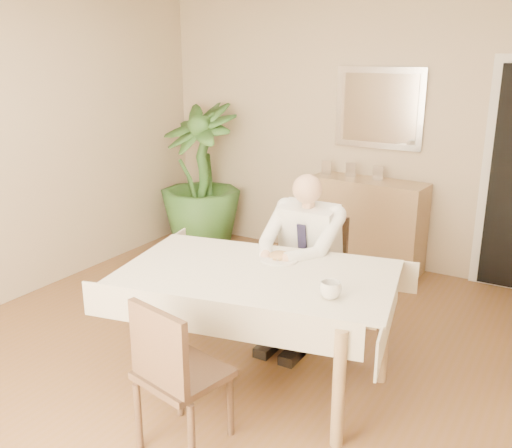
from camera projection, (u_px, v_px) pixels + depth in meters
The scene contains 16 objects.
room at pixel (227, 184), 3.48m from camera, with size 5.00×5.02×2.60m.
mirror at pixel (379, 108), 5.39m from camera, with size 0.86×0.04×0.76m.
dining_table at pixel (258, 284), 3.60m from camera, with size 1.91×1.35×0.75m.
chair_far at pixel (316, 266), 4.37m from camera, with size 0.44×0.44×0.88m.
chair_near at pixel (174, 370), 2.96m from camera, with size 0.49×0.49×0.88m.
seated_man at pixel (300, 253), 4.08m from camera, with size 0.48×0.72×1.24m.
plate at pixel (279, 259), 3.76m from camera, with size 0.26×0.26×0.02m, color white.
food at pixel (279, 256), 3.76m from camera, with size 0.14×0.14×0.06m, color olive.
knife at pixel (280, 260), 3.69m from camera, with size 0.01×0.01×0.13m, color silver.
fork at pixel (270, 258), 3.73m from camera, with size 0.01×0.01×0.13m, color silver.
coffee_mug at pixel (330, 290), 3.18m from camera, with size 0.12×0.12×0.10m, color white.
sideboard at pixel (367, 224), 5.59m from camera, with size 1.11×0.38×0.89m, color #90704B.
photo_frame_left at pixel (326, 168), 5.67m from camera, with size 0.10×0.02×0.14m, color silver.
photo_frame_center at pixel (351, 170), 5.56m from camera, with size 0.10×0.02×0.14m, color silver.
photo_frame_right at pixel (378, 173), 5.41m from camera, with size 0.10×0.02×0.14m, color silver.
potted_palm at pixel (200, 176), 6.13m from camera, with size 0.86×0.86×1.54m, color #29501E.
Camera 1 is at (1.89, -2.83, 2.09)m, focal length 40.00 mm.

